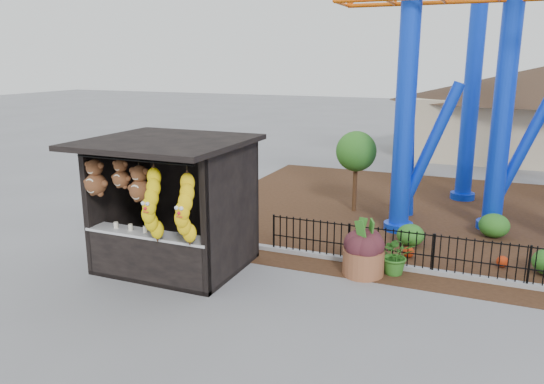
% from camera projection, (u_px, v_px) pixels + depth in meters
% --- Properties ---
extents(ground, '(120.00, 120.00, 0.00)m').
position_uv_depth(ground, '(272.00, 307.00, 10.72)').
color(ground, slate).
rests_on(ground, ground).
extents(mulch_bed, '(18.00, 12.00, 0.02)m').
position_uv_depth(mulch_bed, '(491.00, 221.00, 16.38)').
color(mulch_bed, '#331E11').
rests_on(mulch_bed, ground).
extents(curb, '(18.00, 0.18, 0.12)m').
position_uv_depth(curb, '(487.00, 280.00, 11.89)').
color(curb, gray).
rests_on(curb, ground).
extents(prize_booth, '(3.50, 3.40, 3.12)m').
position_uv_depth(prize_booth, '(168.00, 208.00, 12.27)').
color(prize_booth, black).
rests_on(prize_booth, ground).
extents(picket_fence, '(12.20, 0.06, 1.00)m').
position_uv_depth(picket_fence, '(534.00, 268.00, 11.45)').
color(picket_fence, black).
rests_on(picket_fence, ground).
extents(terracotta_planter, '(1.16, 1.16, 0.62)m').
position_uv_depth(terracotta_planter, '(363.00, 262.00, 12.28)').
color(terracotta_planter, brown).
rests_on(terracotta_planter, ground).
extents(planter_foliage, '(0.70, 0.70, 0.64)m').
position_uv_depth(planter_foliage, '(364.00, 236.00, 12.12)').
color(planter_foliage, '#39161C').
rests_on(planter_foliage, terracotta_planter).
extents(potted_plant, '(0.98, 0.89, 0.95)m').
position_uv_depth(potted_plant, '(396.00, 255.00, 12.27)').
color(potted_plant, '#2E5A1A').
rests_on(potted_plant, ground).
extents(landscaping, '(7.66, 3.20, 0.67)m').
position_uv_depth(landscaping, '(527.00, 243.00, 13.59)').
color(landscaping, '#275D1B').
rests_on(landscaping, mulch_bed).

